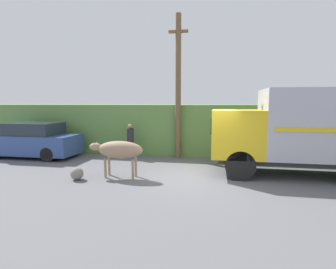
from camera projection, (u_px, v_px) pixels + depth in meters
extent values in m
plane|color=slate|center=(200.00, 178.00, 9.33)|extent=(60.00, 60.00, 0.00)
cube|color=#608C47|center=(207.00, 126.00, 15.69)|extent=(32.00, 6.20, 2.57)
cube|color=#2D2D2D|center=(295.00, 159.00, 9.70)|extent=(5.59, 1.89, 0.18)
cube|color=gold|center=(236.00, 132.00, 9.97)|extent=(1.82, 2.37, 1.72)
cube|color=#232D38|center=(212.00, 124.00, 10.10)|extent=(0.04, 2.01, 0.60)
cube|color=#ADADB7|center=(324.00, 124.00, 9.37)|extent=(4.25, 2.37, 2.47)
cylinder|color=black|center=(240.00, 165.00, 9.18)|extent=(1.04, 0.52, 1.04)
ellipsoid|color=#9E7F60|center=(120.00, 150.00, 9.37)|extent=(1.66, 0.63, 0.63)
ellipsoid|color=#9E7F60|center=(96.00, 147.00, 9.53)|extent=(0.47, 0.27, 0.27)
cone|color=#B7AD93|center=(94.00, 143.00, 9.41)|extent=(0.06, 0.06, 0.11)
cone|color=#B7AD93|center=(97.00, 143.00, 9.62)|extent=(0.06, 0.06, 0.11)
cylinder|color=#9E7F60|center=(105.00, 168.00, 9.37)|extent=(0.09, 0.09, 0.70)
cylinder|color=#9E7F60|center=(109.00, 166.00, 9.71)|extent=(0.09, 0.09, 0.70)
cylinder|color=#9E7F60|center=(133.00, 170.00, 9.19)|extent=(0.09, 0.09, 0.70)
cylinder|color=#9E7F60|center=(136.00, 167.00, 9.52)|extent=(0.09, 0.09, 0.70)
cube|color=#334C8C|center=(32.00, 144.00, 12.97)|extent=(4.55, 1.85, 0.94)
cube|color=#232D38|center=(33.00, 129.00, 12.86)|extent=(2.50, 1.70, 0.59)
cylinder|color=black|center=(48.00, 154.00, 12.00)|extent=(0.66, 0.30, 0.66)
cube|color=#38332D|center=(131.00, 150.00, 12.84)|extent=(0.30, 0.22, 0.77)
cylinder|color=#26262D|center=(130.00, 135.00, 12.75)|extent=(0.37, 0.37, 0.67)
sphere|color=#A87A56|center=(130.00, 126.00, 12.70)|extent=(0.22, 0.22, 0.22)
cylinder|color=brown|center=(178.00, 88.00, 12.41)|extent=(0.27, 0.27, 6.77)
cube|color=brown|center=(178.00, 32.00, 12.10)|extent=(0.90, 0.21, 0.10)
sphere|color=gray|center=(77.00, 174.00, 9.13)|extent=(0.44, 0.44, 0.44)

